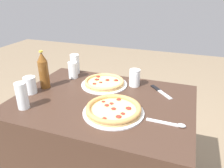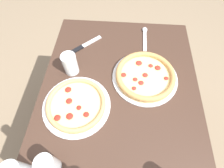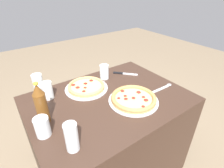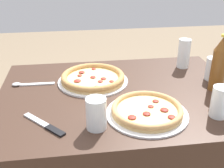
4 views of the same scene
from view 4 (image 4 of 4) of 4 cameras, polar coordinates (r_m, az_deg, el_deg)
table at (r=1.49m, az=1.56°, el=-15.05°), size 1.09×0.80×0.77m
pizza_salami at (r=1.10m, az=7.14°, el=-5.38°), size 0.32×0.32×0.04m
pizza_margherita at (r=1.36m, az=-3.89°, el=1.19°), size 0.34×0.34×0.04m
glass_orange_juice at (r=1.00m, az=-3.22°, el=-6.34°), size 0.07×0.07×0.12m
glass_cola at (r=1.14m, az=21.10°, el=-3.55°), size 0.07×0.07×0.12m
glass_red_wine at (r=1.56m, az=14.37°, el=5.88°), size 0.06×0.06×0.16m
glass_lemonade at (r=1.46m, az=19.91°, el=2.71°), size 0.08×0.08×0.11m
beer_bottle at (r=1.33m, az=20.94°, el=3.76°), size 0.07×0.07×0.26m
knife at (r=1.07m, az=-13.37°, el=-8.15°), size 0.16×0.18×0.01m
spoon at (r=1.39m, az=-16.90°, el=-0.04°), size 0.20×0.03×0.01m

